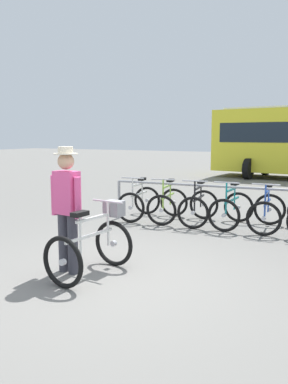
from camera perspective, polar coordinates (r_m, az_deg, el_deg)
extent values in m
plane|color=slate|center=(5.35, -4.44, -12.34)|extent=(80.00, 80.00, 0.00)
cylinder|color=#99999E|center=(9.00, -3.61, -1.11)|extent=(0.06, 0.06, 0.85)
cylinder|color=#99999E|center=(8.13, 10.68, 0.80)|extent=(4.54, 0.40, 0.05)
torus|color=black|center=(9.46, 0.44, -1.22)|extent=(0.67, 0.18, 0.66)
cylinder|color=#B7B7BC|center=(9.46, 0.44, -1.22)|extent=(0.09, 0.07, 0.08)
torus|color=black|center=(8.52, -1.97, -2.26)|extent=(0.67, 0.18, 0.66)
cylinder|color=#B7B7BC|center=(8.52, -1.97, -2.26)|extent=(0.09, 0.07, 0.08)
cube|color=silver|center=(8.95, -0.70, -0.30)|extent=(0.16, 0.91, 0.04)
cube|color=silver|center=(8.88, -0.83, 1.09)|extent=(0.12, 0.61, 0.04)
cylinder|color=silver|center=(9.11, -0.28, 0.17)|extent=(0.03, 0.03, 0.55)
cube|color=black|center=(9.08, -0.28, 1.89)|extent=(0.15, 0.25, 0.06)
cylinder|color=silver|center=(8.58, -1.66, -0.06)|extent=(0.03, 0.03, 0.63)
cylinder|color=#B7B7BC|center=(8.55, -1.67, 2.03)|extent=(0.52, 0.10, 0.03)
torus|color=black|center=(9.21, 4.34, -1.51)|extent=(0.67, 0.20, 0.66)
cylinder|color=#B7B7BC|center=(9.21, 4.34, -1.51)|extent=(0.09, 0.08, 0.08)
torus|color=black|center=(8.24, 2.51, -2.63)|extent=(0.67, 0.20, 0.66)
cylinder|color=#B7B7BC|center=(8.24, 2.51, -2.63)|extent=(0.09, 0.08, 0.08)
cube|color=#9ED14C|center=(8.68, 3.49, -0.58)|extent=(0.19, 0.91, 0.04)
cube|color=#9ED14C|center=(8.60, 3.41, 0.86)|extent=(0.14, 0.61, 0.04)
cylinder|color=#9ED14C|center=(8.85, 3.81, -0.09)|extent=(0.03, 0.03, 0.55)
cube|color=black|center=(8.82, 3.83, 1.68)|extent=(0.16, 0.26, 0.06)
cylinder|color=#9ED14C|center=(8.30, 2.76, -0.35)|extent=(0.03, 0.03, 0.63)
cylinder|color=#B7B7BC|center=(8.26, 2.78, 1.81)|extent=(0.52, 0.11, 0.03)
torus|color=black|center=(8.99, 8.63, -1.81)|extent=(0.66, 0.17, 0.66)
cylinder|color=#B7B7BC|center=(8.99, 8.63, -1.81)|extent=(0.09, 0.07, 0.08)
torus|color=black|center=(8.01, 7.06, -2.99)|extent=(0.66, 0.17, 0.66)
cylinder|color=#B7B7BC|center=(8.01, 7.06, -2.99)|extent=(0.09, 0.07, 0.08)
cube|color=black|center=(8.46, 7.92, -0.87)|extent=(0.16, 0.91, 0.04)
cube|color=black|center=(8.38, 7.87, 0.60)|extent=(0.12, 0.61, 0.04)
cylinder|color=black|center=(8.63, 8.20, -0.36)|extent=(0.03, 0.03, 0.55)
cube|color=black|center=(8.60, 8.24, 1.45)|extent=(0.15, 0.25, 0.06)
cylinder|color=black|center=(8.08, 7.31, -0.64)|extent=(0.03, 0.03, 0.63)
cylinder|color=#B7B7BC|center=(8.04, 7.35, 1.58)|extent=(0.52, 0.10, 0.03)
torus|color=black|center=(8.82, 13.48, -2.14)|extent=(0.66, 0.09, 0.66)
cylinder|color=#B7B7BC|center=(8.82, 13.48, -2.14)|extent=(0.08, 0.06, 0.08)
torus|color=black|center=(7.86, 11.43, -3.32)|extent=(0.66, 0.09, 0.66)
cylinder|color=#B7B7BC|center=(7.86, 11.43, -3.32)|extent=(0.08, 0.06, 0.08)
cube|color=teal|center=(8.30, 12.56, -1.17)|extent=(0.05, 0.92, 0.04)
cube|color=teal|center=(8.22, 12.51, 0.33)|extent=(0.04, 0.61, 0.04)
cylinder|color=teal|center=(8.46, 12.93, -0.66)|extent=(0.03, 0.03, 0.55)
cube|color=black|center=(8.43, 12.99, 1.19)|extent=(0.12, 0.24, 0.06)
cylinder|color=teal|center=(7.92, 11.77, -0.92)|extent=(0.03, 0.03, 0.63)
cylinder|color=#B7B7BC|center=(7.87, 11.84, 1.34)|extent=(0.52, 0.03, 0.03)
torus|color=black|center=(8.73, 17.67, -2.41)|extent=(0.66, 0.14, 0.66)
cylinder|color=#B7B7BC|center=(8.73, 17.67, -2.41)|extent=(0.09, 0.07, 0.08)
torus|color=black|center=(7.73, 16.87, -3.70)|extent=(0.66, 0.14, 0.66)
cylinder|color=#B7B7BC|center=(7.73, 16.87, -3.70)|extent=(0.09, 0.07, 0.08)
cube|color=#2D56B7|center=(8.19, 17.36, -1.47)|extent=(0.12, 0.92, 0.04)
cube|color=#2D56B7|center=(8.11, 17.39, 0.05)|extent=(0.09, 0.61, 0.04)
cylinder|color=#2D56B7|center=(8.36, 17.51, -0.93)|extent=(0.03, 0.03, 0.55)
cube|color=black|center=(8.32, 17.59, 0.94)|extent=(0.14, 0.25, 0.06)
cylinder|color=#2D56B7|center=(7.79, 17.08, -1.26)|extent=(0.03, 0.03, 0.63)
cylinder|color=#B7B7BC|center=(7.75, 17.17, 1.04)|extent=(0.52, 0.07, 0.03)
torus|color=black|center=(5.02, -11.65, -9.88)|extent=(0.66, 0.11, 0.66)
cylinder|color=#B7B7BC|center=(5.02, -11.65, -9.88)|extent=(0.08, 0.07, 0.08)
torus|color=black|center=(5.75, -4.41, -7.40)|extent=(0.66, 0.11, 0.66)
cylinder|color=#B7B7BC|center=(5.75, -4.41, -7.40)|extent=(0.08, 0.07, 0.08)
cube|color=silver|center=(5.31, -7.82, -6.25)|extent=(0.11, 0.92, 0.04)
cube|color=silver|center=(5.30, -7.51, -3.79)|extent=(0.09, 0.61, 0.04)
cylinder|color=silver|center=(5.17, -9.17, -6.12)|extent=(0.03, 0.03, 0.55)
cube|color=black|center=(5.11, -9.24, -3.13)|extent=(0.14, 0.25, 0.06)
cylinder|color=silver|center=(5.58, -5.22, -4.56)|extent=(0.03, 0.03, 0.63)
cylinder|color=#B7B7BC|center=(5.52, -5.26, -1.37)|extent=(0.52, 0.07, 0.03)
cube|color=gray|center=(5.65, -4.34, -2.37)|extent=(0.28, 0.22, 0.22)
cylinder|color=#383842|center=(5.48, -10.22, -7.42)|extent=(0.14, 0.14, 0.82)
cylinder|color=#383842|center=(5.61, -11.53, -7.10)|extent=(0.14, 0.14, 0.82)
cube|color=#E54C8C|center=(5.40, -11.08, -0.08)|extent=(0.36, 0.23, 0.58)
cylinder|color=#E54C8C|center=(5.24, -9.54, -0.85)|extent=(0.09, 0.09, 0.55)
cylinder|color=#E54C8C|center=(5.56, -12.80, -0.43)|extent=(0.09, 0.09, 0.55)
sphere|color=tan|center=(5.36, -11.20, 4.36)|extent=(0.22, 0.22, 0.22)
cylinder|color=beige|center=(5.36, -11.23, 5.43)|extent=(0.32, 0.32, 0.02)
cylinder|color=beige|center=(5.35, -11.25, 5.96)|extent=(0.20, 0.20, 0.09)
cylinder|color=black|center=(17.60, 14.79, 3.25)|extent=(0.33, 0.92, 0.90)
cylinder|color=black|center=(19.97, 17.13, 3.71)|extent=(0.33, 0.92, 0.90)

